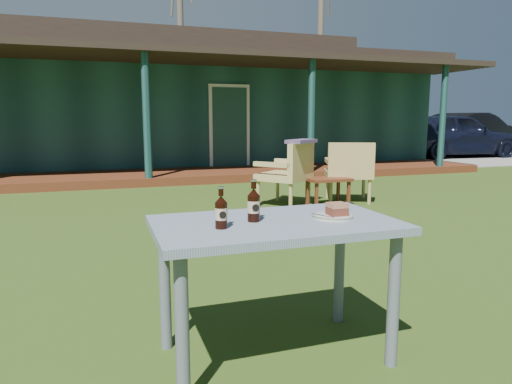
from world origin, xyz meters
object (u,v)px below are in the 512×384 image
object	(u,v)px
cake_slice	(337,209)
armchair_right	(349,169)
side_table	(328,182)
plate	(333,216)
cafe_table	(275,241)
cola_bottle_far	(221,212)
car_far	(470,134)
cola_bottle_near	(254,205)
armchair_left	(289,171)
car_near	(454,135)

from	to	relation	value
cake_slice	armchair_right	world-z (taller)	armchair_right
cake_slice	side_table	xyz separation A→B (m)	(1.89, 3.70, -0.42)
plate	cake_slice	size ratio (longest dim) A/B	2.22
cafe_table	cola_bottle_far	size ratio (longest dim) A/B	6.14
armchair_right	side_table	size ratio (longest dim) A/B	1.48
plate	cake_slice	bearing A→B (deg)	-11.30
armchair_right	car_far	bearing A→B (deg)	38.16
car_far	armchair_right	distance (m)	11.34
cake_slice	cola_bottle_near	size ratio (longest dim) A/B	0.44
cake_slice	side_table	distance (m)	4.17
plate	cola_bottle_near	world-z (taller)	cola_bottle_near
cola_bottle_far	armchair_right	distance (m)	4.90
cola_bottle_near	side_table	bearing A→B (deg)	57.43
cola_bottle_far	armchair_left	world-z (taller)	cola_bottle_far
car_far	cake_slice	distance (m)	15.63
car_far	side_table	world-z (taller)	car_far
plate	armchair_left	size ratio (longest dim) A/B	0.22
cola_bottle_near	armchair_right	xyz separation A→B (m)	(2.76, 3.81, -0.30)
cafe_table	armchair_right	distance (m)	4.66
cake_slice	armchair_right	distance (m)	4.52
plate	armchair_right	bearing A→B (deg)	58.70
cake_slice	cafe_table	bearing A→B (deg)	174.95
armchair_left	car_far	bearing A→B (deg)	35.34
car_far	cafe_table	size ratio (longest dim) A/B	3.64
plate	armchair_left	distance (m)	4.12
side_table	cola_bottle_near	bearing A→B (deg)	-122.57
armchair_left	armchair_right	size ratio (longest dim) A/B	1.02
plate	cola_bottle_near	size ratio (longest dim) A/B	0.97
car_near	cafe_table	distance (m)	14.04
armchair_left	armchair_right	world-z (taller)	armchair_left
cake_slice	armchair_left	world-z (taller)	armchair_left
cafe_table	plate	xyz separation A→B (m)	(0.31, -0.02, 0.11)
cake_slice	plate	bearing A→B (deg)	168.70
cake_slice	cola_bottle_near	world-z (taller)	cola_bottle_near
cola_bottle_near	car_near	bearing A→B (deg)	44.34
cafe_table	side_table	bearing A→B (deg)	58.79
car_near	car_far	distance (m)	1.85
car_far	plate	world-z (taller)	car_far
car_far	armchair_left	distance (m)	12.09
cola_bottle_near	armchair_left	distance (m)	4.24
plate	armchair_left	world-z (taller)	armchair_left
cola_bottle_far	side_table	distance (m)	4.52
car_near	cola_bottle_near	xyz separation A→B (m)	(-10.09, -9.85, 0.08)
car_near	armchair_left	xyz separation A→B (m)	(-8.28, -6.03, -0.22)
car_far	cafe_table	distance (m)	15.85
car_far	side_table	xyz separation A→B (m)	(-9.35, -7.17, -0.38)
cafe_table	cola_bottle_far	distance (m)	0.35
car_near	cafe_table	size ratio (longest dim) A/B	3.52
cafe_table	cola_bottle_near	bearing A→B (deg)	167.05
car_near	cola_bottle_far	size ratio (longest dim) A/B	21.63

